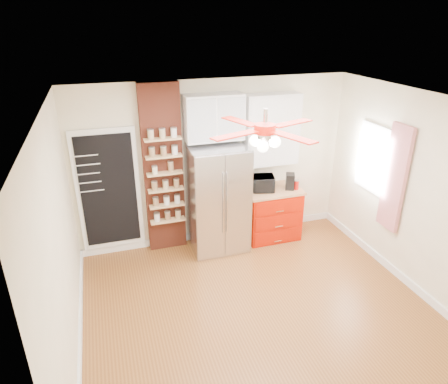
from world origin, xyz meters
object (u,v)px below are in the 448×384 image
object	(u,v)px
red_cabinet	(271,213)
ceiling_fan	(265,129)
toaster_oven	(260,183)
canister_left	(296,185)
fridge	(218,199)
coffee_maker	(290,181)
pantry_jar_oats	(155,170)

from	to	relation	value
red_cabinet	ceiling_fan	distance (m)	2.75
toaster_oven	canister_left	distance (m)	0.61
toaster_oven	fridge	bearing A→B (deg)	-160.26
red_cabinet	canister_left	xyz separation A→B (m)	(0.37, -0.11, 0.52)
fridge	red_cabinet	xyz separation A→B (m)	(0.97, 0.05, -0.42)
fridge	canister_left	size ratio (longest dim) A/B	11.34
toaster_oven	coffee_maker	distance (m)	0.51
red_cabinet	ceiling_fan	xyz separation A→B (m)	(-0.92, -1.68, 1.97)
fridge	toaster_oven	xyz separation A→B (m)	(0.74, 0.07, 0.15)
red_cabinet	canister_left	bearing A→B (deg)	-16.67
fridge	red_cabinet	distance (m)	1.06
fridge	coffee_maker	world-z (taller)	fridge
canister_left	pantry_jar_oats	xyz separation A→B (m)	(-2.29, 0.19, 0.45)
red_cabinet	ceiling_fan	bearing A→B (deg)	-118.71
toaster_oven	pantry_jar_oats	size ratio (longest dim) A/B	3.96
red_cabinet	coffee_maker	size ratio (longest dim) A/B	3.60
canister_left	ceiling_fan	bearing A→B (deg)	-129.42
coffee_maker	pantry_jar_oats	xyz separation A→B (m)	(-2.20, 0.14, 0.40)
fridge	coffee_maker	bearing A→B (deg)	-0.51
coffee_maker	canister_left	distance (m)	0.12
ceiling_fan	canister_left	size ratio (longest dim) A/B	9.07
ceiling_fan	toaster_oven	world-z (taller)	ceiling_fan
toaster_oven	coffee_maker	world-z (taller)	coffee_maker
coffee_maker	pantry_jar_oats	size ratio (longest dim) A/B	2.27
ceiling_fan	coffee_maker	world-z (taller)	ceiling_fan
fridge	red_cabinet	size ratio (longest dim) A/B	1.86
red_cabinet	pantry_jar_oats	bearing A→B (deg)	177.73
toaster_oven	canister_left	bearing A→B (deg)	1.64
canister_left	pantry_jar_oats	distance (m)	2.34
red_cabinet	ceiling_fan	world-z (taller)	ceiling_fan
toaster_oven	pantry_jar_oats	world-z (taller)	pantry_jar_oats
ceiling_fan	pantry_jar_oats	bearing A→B (deg)	119.71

